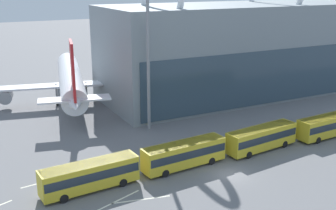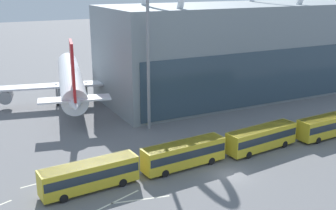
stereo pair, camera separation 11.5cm
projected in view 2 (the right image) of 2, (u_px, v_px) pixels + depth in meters
The scene contains 11 objects.
ground_plane at pixel (230, 175), 52.81m from camera, with size 440.00×440.00×0.00m, color slate.
airliner_at_gate_far at pixel (71, 80), 81.59m from camera, with size 42.89×41.61×14.44m.
airliner_parked_remote at pixel (263, 46), 120.91m from camera, with size 36.57×34.40×13.65m.
shuttle_bus_0 at pixel (90, 174), 48.47m from camera, with size 11.70×3.49×3.39m.
shuttle_bus_1 at pixel (184, 153), 54.39m from camera, with size 11.69×3.46×3.39m.
shuttle_bus_2 at pixel (262, 137), 59.96m from camera, with size 11.75×3.84×3.39m.
shuttle_bus_3 at pixel (329, 125), 65.07m from camera, with size 11.66×3.28×3.39m.
floodlight_mast at pixel (148, 11), 63.77m from camera, with size 3.03×3.03×25.46m.
lane_stripe_0 at pixel (53, 180), 51.56m from camera, with size 7.80×0.25×0.01m, color silver.
lane_stripe_1 at pixel (116, 201), 46.57m from camera, with size 6.67×0.25×0.01m, color silver.
lane_stripe_2 at pixel (141, 200), 46.87m from camera, with size 6.63×0.25×0.01m, color silver.
Camera 2 is at (-28.83, -39.26, 23.54)m, focal length 45.00 mm.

